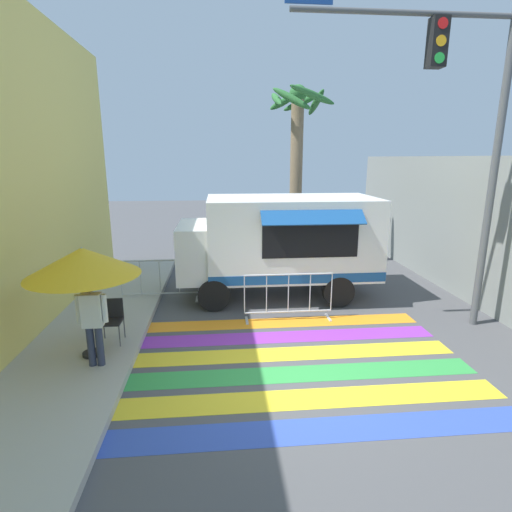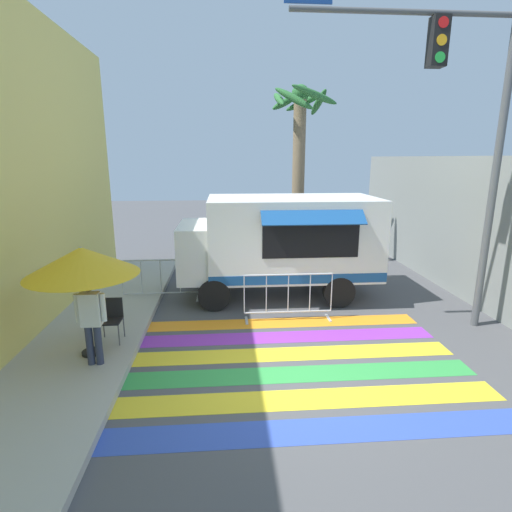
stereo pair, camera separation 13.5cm
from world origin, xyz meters
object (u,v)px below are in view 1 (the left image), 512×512
Objects in this scene: folding_chair at (112,316)px; vendor_person at (93,318)px; palm_tree at (296,150)px; barricade_front at (288,297)px; barricade_side at (160,281)px; food_truck at (276,239)px; traffic_signal_pole at (462,113)px; patio_umbrella at (83,262)px.

folding_chair is 1.07m from vendor_person.
barricade_front is at bearing -101.97° from palm_tree.
barricade_side is (-3.19, 1.60, -0.00)m from barricade_front.
vendor_person is 0.76× the size of barricade_front.
food_truck reaches higher than vendor_person.
food_truck is 5.44m from vendor_person.
barricade_front is (-3.38, 0.63, -4.05)m from traffic_signal_pole.
traffic_signal_pole is at bearing -10.57° from barricade_front.
vendor_person is at bearing -123.12° from palm_tree.
folding_chair is 3.91m from barricade_front.
vendor_person is (-7.19, -1.41, -3.59)m from traffic_signal_pole.
traffic_signal_pole is 4.27× the size of vendor_person.
food_truck is at bearing -108.03° from palm_tree.
vendor_person is 3.72m from barricade_side.
palm_tree is at bearing 45.72° from vendor_person.
folding_chair is 0.41× the size of barricade_front.
barricade_front is at bearing 16.99° from vendor_person.
vendor_person is (0.20, -0.39, -0.92)m from patio_umbrella.
food_truck is 0.78× the size of traffic_signal_pole.
traffic_signal_pole is at bearing -18.77° from barricade_side.
palm_tree is at bearing 42.61° from barricade_side.
barricade_front is 0.34× the size of palm_tree.
patio_umbrella is 4.54m from barricade_front.
traffic_signal_pole reaches higher than palm_tree.
patio_umbrella is at bearing -94.85° from folding_chair.
barricade_front is (3.81, 2.04, -0.46)m from vendor_person.
food_truck is 2.56× the size of patio_umbrella.
palm_tree reaches higher than barricade_side.
food_truck is at bearing 91.17° from barricade_front.
vendor_person reaches higher than barricade_front.
traffic_signal_pole reaches higher than barricade_front.
vendor_person reaches higher than barricade_side.
traffic_signal_pole is at bearing 7.81° from patio_umbrella.
barricade_side is (0.58, 2.64, -0.09)m from folding_chair.
food_truck reaches higher than barricade_front.
traffic_signal_pole reaches higher than folding_chair.
traffic_signal_pole reaches higher than barricade_side.
traffic_signal_pole is 8.19m from folding_chair.
food_truck is 3.32m from barricade_side.
vendor_person is at bearing -151.86° from barricade_front.
vendor_person is at bearing -75.78° from folding_chair.
barricade_front reaches higher than folding_chair.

